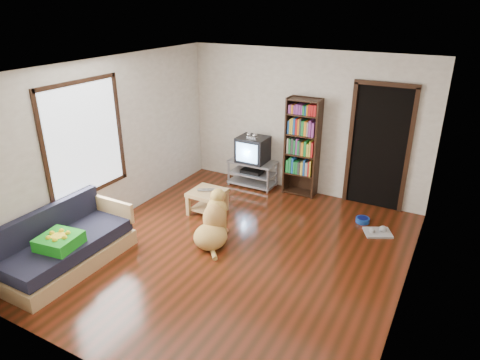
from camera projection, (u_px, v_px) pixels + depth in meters
The scene contains 18 objects.
ground at pixel (237, 252), 6.18m from camera, with size 5.00×5.00×0.00m, color #511D0E.
ceiling at pixel (236, 68), 5.16m from camera, with size 5.00×5.00×0.00m, color white.
wall_back at pixel (304, 124), 7.69m from camera, with size 4.50×4.50×0.00m, color silver.
wall_front at pixel (95, 262), 3.65m from camera, with size 4.50×4.50×0.00m, color silver.
wall_left at pixel (111, 143), 6.66m from camera, with size 5.00×5.00×0.00m, color silver.
wall_right at pixel (416, 204), 4.68m from camera, with size 5.00×5.00×0.00m, color silver.
green_cushion at pixel (59, 241), 5.50m from camera, with size 0.48×0.48×0.16m, color #1B971E.
laptop at pixel (206, 191), 7.13m from camera, with size 0.29×0.19×0.02m, color silver.
dog_bowl at pixel (363, 220), 6.98m from camera, with size 0.22×0.22×0.08m, color #153D95.
grey_rag at pixel (378, 233), 6.65m from camera, with size 0.40×0.32×0.03m, color #9A9A9A.
window at pixel (85, 139), 6.17m from camera, with size 0.03×1.46×1.70m.
doorway at pixel (379, 145), 7.15m from camera, with size 1.03×0.05×2.19m.
tv_stand at pixel (252, 172), 8.29m from camera, with size 0.90×0.45×0.50m.
crt_tv at pixel (253, 149), 8.12m from camera, with size 0.55×0.52×0.58m.
bookshelf at pixel (302, 142), 7.66m from camera, with size 0.60×0.30×1.80m.
sofa at pixel (67, 248), 5.79m from camera, with size 0.80×1.80×0.80m.
coffee_table at pixel (207, 198), 7.21m from camera, with size 0.55×0.55×0.40m.
dog at pixel (214, 224), 6.35m from camera, with size 0.60×0.91×0.79m.
Camera 1 is at (2.57, -4.61, 3.38)m, focal length 32.00 mm.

